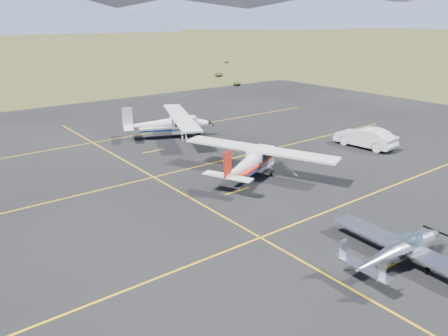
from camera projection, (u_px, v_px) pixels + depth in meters
name	position (u px, v px, depth m)	size (l,w,h in m)	color
ground	(367.00, 220.00, 23.85)	(1600.00, 1600.00, 0.00)	#383D1C
apron	(277.00, 183.00, 29.10)	(72.00, 72.00, 0.02)	black
aircraft_low_wing	(402.00, 249.00, 19.16)	(5.74, 8.01, 1.74)	silver
aircraft_cessna	(252.00, 161.00, 29.60)	(8.08, 10.86, 2.83)	white
aircraft_plain	(168.00, 124.00, 39.60)	(8.39, 11.36, 2.96)	white
sedan	(365.00, 137.00, 36.82)	(1.80, 5.17, 1.70)	white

